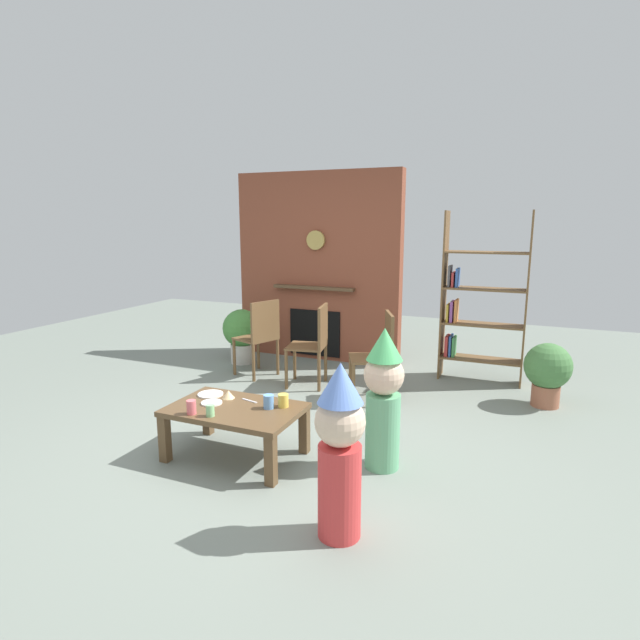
% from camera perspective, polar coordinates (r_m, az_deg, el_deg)
% --- Properties ---
extents(ground_plane, '(12.00, 12.00, 0.00)m').
position_cam_1_polar(ground_plane, '(4.22, -4.13, -13.96)').
color(ground_plane, gray).
extents(brick_fireplace_feature, '(2.20, 0.28, 2.40)m').
position_cam_1_polar(brick_fireplace_feature, '(6.55, -0.26, 5.91)').
color(brick_fireplace_feature, brown).
rests_on(brick_fireplace_feature, ground_plane).
extents(bookshelf, '(0.90, 0.28, 1.90)m').
position_cam_1_polar(bookshelf, '(5.89, 17.31, 1.65)').
color(bookshelf, brown).
rests_on(bookshelf, ground_plane).
extents(coffee_table, '(0.99, 0.64, 0.40)m').
position_cam_1_polar(coffee_table, '(3.95, -9.55, -10.53)').
color(coffee_table, brown).
rests_on(coffee_table, ground_plane).
extents(paper_cup_near_left, '(0.06, 0.06, 0.09)m').
position_cam_1_polar(paper_cup_near_left, '(3.78, -12.29, -9.94)').
color(paper_cup_near_left, '#8CD18C').
rests_on(paper_cup_near_left, coffee_table).
extents(paper_cup_near_right, '(0.08, 0.08, 0.10)m').
position_cam_1_polar(paper_cup_near_right, '(3.88, -4.17, -9.05)').
color(paper_cup_near_right, '#F2CC4C').
rests_on(paper_cup_near_right, coffee_table).
extents(paper_cup_center, '(0.07, 0.07, 0.10)m').
position_cam_1_polar(paper_cup_center, '(3.85, -14.32, -9.51)').
color(paper_cup_center, '#E5666B').
rests_on(paper_cup_center, coffee_table).
extents(paper_cup_far_left, '(0.08, 0.08, 0.10)m').
position_cam_1_polar(paper_cup_far_left, '(3.86, -5.85, -9.15)').
color(paper_cup_far_left, '#669EE0').
rests_on(paper_cup_far_left, coffee_table).
extents(paper_plate_front, '(0.20, 0.20, 0.01)m').
position_cam_1_polar(paper_plate_front, '(4.22, -12.26, -8.19)').
color(paper_plate_front, white).
rests_on(paper_plate_front, coffee_table).
extents(paper_plate_rear, '(0.16, 0.16, 0.01)m').
position_cam_1_polar(paper_plate_rear, '(4.03, -12.14, -9.12)').
color(paper_plate_rear, white).
rests_on(paper_plate_rear, coffee_table).
extents(birthday_cake_slice, '(0.10, 0.10, 0.06)m').
position_cam_1_polar(birthday_cake_slice, '(4.12, -10.30, -8.25)').
color(birthday_cake_slice, '#EAC68C').
rests_on(birthday_cake_slice, coffee_table).
extents(table_fork, '(0.15, 0.05, 0.01)m').
position_cam_1_polar(table_fork, '(4.04, -7.95, -9.01)').
color(table_fork, silver).
rests_on(table_fork, coffee_table).
extents(child_with_cone_hat, '(0.29, 0.29, 1.04)m').
position_cam_1_polar(child_with_cone_hat, '(2.91, 2.25, -14.10)').
color(child_with_cone_hat, '#D13838').
rests_on(child_with_cone_hat, ground_plane).
extents(child_in_pink, '(0.29, 0.29, 1.05)m').
position_cam_1_polar(child_in_pink, '(3.70, 7.17, -8.42)').
color(child_in_pink, '#66B27F').
rests_on(child_in_pink, ground_plane).
extents(dining_chair_left, '(0.52, 0.52, 0.90)m').
position_cam_1_polar(dining_chair_left, '(5.85, -6.74, -1.54)').
color(dining_chair_left, brown).
rests_on(dining_chair_left, ground_plane).
extents(dining_chair_middle, '(0.47, 0.47, 0.90)m').
position_cam_1_polar(dining_chair_middle, '(5.49, -0.63, -2.33)').
color(dining_chair_middle, brown).
rests_on(dining_chair_middle, ground_plane).
extents(dining_chair_right, '(0.53, 0.53, 0.90)m').
position_cam_1_polar(dining_chair_right, '(5.06, 6.73, -3.56)').
color(dining_chair_right, brown).
rests_on(dining_chair_right, ground_plane).
extents(potted_plant_tall, '(0.45, 0.45, 0.63)m').
position_cam_1_polar(potted_plant_tall, '(5.40, 24.30, -5.19)').
color(potted_plant_tall, '#9E5B42').
rests_on(potted_plant_tall, ground_plane).
extents(potted_plant_short, '(0.48, 0.48, 0.69)m').
position_cam_1_polar(potted_plant_short, '(6.49, -8.82, -1.38)').
color(potted_plant_short, beige).
rests_on(potted_plant_short, ground_plane).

